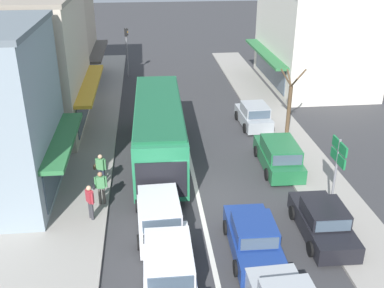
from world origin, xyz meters
name	(u,v)px	position (x,y,z in m)	size (l,w,h in m)	color
ground_plane	(198,195)	(0.00, 0.00, 0.00)	(140.00, 140.00, 0.00)	#353538
lane_centre_line	(189,158)	(0.00, 4.00, 0.00)	(0.20, 28.00, 0.01)	silver
sidewalk_left	(71,147)	(-6.80, 6.00, 0.07)	(5.20, 44.00, 0.14)	gray
kerb_right	(287,138)	(6.20, 6.00, 0.06)	(2.80, 44.00, 0.12)	gray
shopfront_mid_block	(16,64)	(-10.18, 9.79, 4.11)	(8.92, 9.49, 8.24)	beige
shopfront_far_end	(44,33)	(-10.18, 18.99, 4.24)	(8.44, 8.45, 8.50)	#B2A38E
building_right_far	(315,37)	(11.48, 16.82, 3.90)	(8.23, 10.91, 7.81)	silver
city_bus	(159,126)	(-1.65, 4.30, 1.88)	(2.90, 10.91, 3.23)	#237A4C
wagon_queue_gap_filler	(169,264)	(-1.72, -5.70, 0.75)	(1.96, 4.51, 1.58)	silver
sedan_adjacent_lane_trail	(253,238)	(1.63, -4.47, 0.66)	(1.97, 4.24, 1.47)	navy
wagon_queue_far_back	(159,214)	(-1.93, -2.51, 0.75)	(2.06, 4.56, 1.58)	silver
parked_sedan_kerb_front	(323,222)	(4.72, -3.68, 0.66)	(1.98, 4.24, 1.47)	black
parked_wagon_kerb_second	(279,155)	(4.60, 2.36, 0.75)	(2.04, 4.55, 1.58)	#1E6638
parked_hatchback_kerb_third	(254,116)	(4.63, 8.25, 0.71)	(1.93, 3.76, 1.54)	#9EA3A8
traffic_light_downstreet	(127,44)	(-3.76, 20.71, 2.85)	(0.33, 0.24, 4.20)	gray
directional_road_sign	(338,159)	(5.73, -2.09, 2.70)	(0.10, 1.40, 3.60)	gray
street_tree_right	(289,105)	(6.33, 6.49, 2.04)	(1.59, 1.99, 4.29)	brown
pedestrian_with_handbag_near	(101,186)	(-4.47, -0.47, 1.07)	(0.65, 0.25, 1.63)	#4C4742
pedestrian_browsing_midblock	(101,168)	(-4.61, 1.32, 1.07)	(0.65, 0.41, 1.63)	#232838
pedestrian_far_walker	(90,200)	(-4.83, -1.64, 1.07)	(0.38, 0.50, 1.63)	#333338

